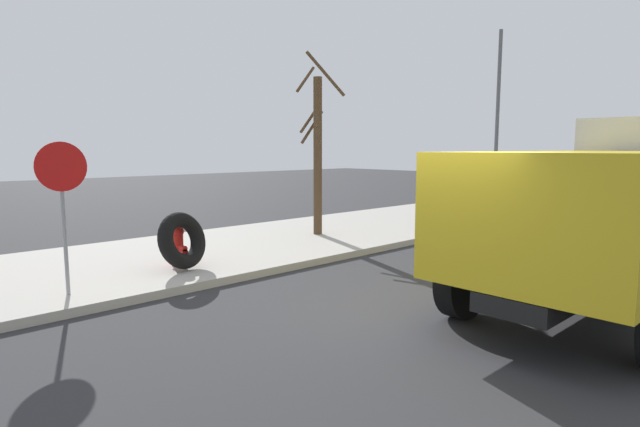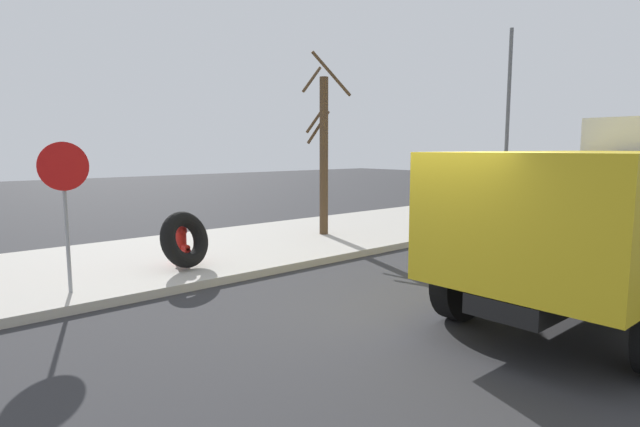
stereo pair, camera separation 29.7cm
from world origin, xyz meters
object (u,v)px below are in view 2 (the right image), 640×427
object	(u,v)px
fire_hydrant	(181,243)
dump_truck_yellow	(625,203)
bare_tree	(323,150)
loose_tire	(185,240)
street_light_pole	(507,126)
stop_sign	(65,189)

from	to	relation	value
fire_hydrant	dump_truck_yellow	bearing A→B (deg)	-57.29
bare_tree	dump_truck_yellow	bearing A→B (deg)	-92.68
loose_tire	street_light_pole	distance (m)	11.24
loose_tire	bare_tree	size ratio (longest dim) A/B	0.23
fire_hydrant	street_light_pole	xyz separation A→B (m)	(10.86, -0.90, 2.57)
loose_tire	street_light_pole	size ratio (longest dim) A/B	0.18
fire_hydrant	stop_sign	world-z (taller)	stop_sign
stop_sign	bare_tree	world-z (taller)	bare_tree
dump_truck_yellow	fire_hydrant	bearing A→B (deg)	122.71
bare_tree	street_light_pole	distance (m)	6.59
loose_tire	stop_sign	xyz separation A→B (m)	(-2.14, -0.29, 1.10)
stop_sign	dump_truck_yellow	size ratio (longest dim) A/B	0.34
dump_truck_yellow	street_light_pole	bearing A→B (deg)	40.29
stop_sign	street_light_pole	size ratio (longest dim) A/B	0.40
bare_tree	street_light_pole	bearing A→B (deg)	-15.38
street_light_pole	bare_tree	bearing A→B (deg)	164.62
loose_tire	dump_truck_yellow	bearing A→B (deg)	-54.97
loose_tire	street_light_pole	world-z (taller)	street_light_pole
fire_hydrant	dump_truck_yellow	xyz separation A→B (m)	(4.20, -6.54, 1.03)
street_light_pole	loose_tire	bearing A→B (deg)	177.36
fire_hydrant	bare_tree	distance (m)	4.97
fire_hydrant	stop_sign	distance (m)	2.66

